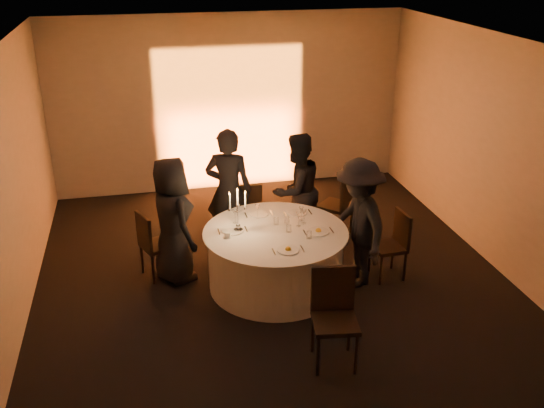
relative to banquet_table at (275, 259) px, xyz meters
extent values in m
plane|color=black|center=(0.00, 0.00, -0.38)|extent=(7.00, 7.00, 0.00)
plane|color=silver|center=(0.00, 0.00, 2.62)|extent=(7.00, 7.00, 0.00)
plane|color=#A39F97|center=(0.00, 3.50, 1.12)|extent=(7.00, 0.00, 7.00)
plane|color=#A39F97|center=(0.00, -3.50, 1.12)|extent=(7.00, 0.00, 7.00)
plane|color=#A39F97|center=(-3.00, 0.00, 1.12)|extent=(0.00, 7.00, 7.00)
plane|color=#A39F97|center=(3.00, 0.00, 1.12)|extent=(0.00, 7.00, 7.00)
cube|color=black|center=(0.00, 3.20, -0.33)|extent=(0.25, 0.12, 0.10)
cylinder|color=black|center=(0.00, 0.00, -0.37)|extent=(0.60, 0.60, 0.03)
cylinder|color=black|center=(0.00, 0.00, -0.01)|extent=(0.20, 0.20, 0.75)
cylinder|color=silver|center=(0.00, 0.00, -0.01)|extent=(1.68, 1.68, 0.75)
cylinder|color=silver|center=(0.00, 0.00, 0.38)|extent=(1.80, 1.80, 0.02)
cube|color=black|center=(-1.42, 0.60, 0.05)|extent=(0.52, 0.52, 0.05)
cube|color=black|center=(-1.59, 0.53, 0.30)|extent=(0.19, 0.38, 0.45)
cylinder|color=black|center=(-1.20, 0.50, -0.17)|extent=(0.04, 0.04, 0.43)
cylinder|color=black|center=(-1.33, 0.82, -0.17)|extent=(0.04, 0.04, 0.43)
cylinder|color=black|center=(-1.52, 0.37, -0.17)|extent=(0.04, 0.04, 0.43)
cylinder|color=black|center=(-1.65, 0.69, -0.17)|extent=(0.04, 0.04, 0.43)
cube|color=black|center=(-0.11, 1.35, 0.06)|extent=(0.44, 0.44, 0.05)
cube|color=black|center=(-0.13, 1.17, 0.31)|extent=(0.41, 0.07, 0.47)
cylinder|color=black|center=(0.07, 1.51, -0.17)|extent=(0.04, 0.04, 0.44)
cylinder|color=black|center=(-0.27, 1.54, -0.17)|extent=(0.04, 0.04, 0.44)
cylinder|color=black|center=(0.05, 1.17, -0.17)|extent=(0.04, 0.04, 0.44)
cylinder|color=black|center=(-0.30, 1.19, -0.17)|extent=(0.04, 0.04, 0.44)
cube|color=black|center=(1.19, 1.21, 0.09)|extent=(0.61, 0.61, 0.05)
cube|color=black|center=(1.32, 1.08, 0.35)|extent=(0.33, 0.33, 0.49)
cylinder|color=black|center=(1.19, 1.47, -0.15)|extent=(0.04, 0.04, 0.46)
cylinder|color=black|center=(0.93, 1.22, -0.15)|extent=(0.04, 0.04, 0.46)
cylinder|color=black|center=(1.45, 1.21, -0.15)|extent=(0.04, 0.04, 0.46)
cylinder|color=black|center=(1.18, 0.95, -0.15)|extent=(0.04, 0.04, 0.46)
cube|color=black|center=(1.47, -0.10, 0.05)|extent=(0.42, 0.42, 0.05)
cube|color=black|center=(1.65, -0.09, 0.29)|extent=(0.07, 0.39, 0.45)
cylinder|color=black|center=(1.29, 0.05, -0.17)|extent=(0.04, 0.04, 0.42)
cylinder|color=black|center=(1.31, -0.28, -0.17)|extent=(0.04, 0.04, 0.42)
cylinder|color=black|center=(1.63, 0.08, -0.17)|extent=(0.04, 0.04, 0.42)
cylinder|color=black|center=(1.65, -0.26, -0.17)|extent=(0.04, 0.04, 0.42)
cube|color=black|center=(0.24, -1.64, 0.11)|extent=(0.52, 0.52, 0.05)
cube|color=black|center=(0.27, -1.44, 0.39)|extent=(0.45, 0.11, 0.52)
cylinder|color=black|center=(0.02, -1.80, -0.14)|extent=(0.04, 0.04, 0.49)
cylinder|color=black|center=(0.41, -1.86, -0.14)|extent=(0.04, 0.04, 0.49)
cylinder|color=black|center=(0.08, -1.42, -0.14)|extent=(0.04, 0.04, 0.49)
cylinder|color=black|center=(0.47, -1.48, -0.14)|extent=(0.04, 0.04, 0.49)
imported|color=black|center=(-1.22, 0.48, 0.44)|extent=(0.78, 0.94, 1.65)
imported|color=black|center=(-0.40, 1.14, 0.50)|extent=(0.75, 0.62, 1.78)
imported|color=black|center=(0.55, 1.08, 0.44)|extent=(1.00, 0.93, 1.66)
imported|color=black|center=(1.02, -0.14, 0.45)|extent=(0.76, 1.16, 1.67)
cylinder|color=white|center=(-0.52, 0.13, 0.39)|extent=(0.28, 0.28, 0.01)
cube|color=silver|center=(-0.69, 0.13, 0.39)|extent=(0.01, 0.17, 0.01)
cube|color=silver|center=(-0.35, 0.13, 0.39)|extent=(0.02, 0.17, 0.01)
cylinder|color=white|center=(-0.10, 0.53, 0.39)|extent=(0.25, 0.25, 0.01)
cube|color=silver|center=(-0.27, 0.53, 0.39)|extent=(0.02, 0.17, 0.01)
cube|color=silver|center=(0.07, 0.53, 0.39)|extent=(0.01, 0.17, 0.01)
cylinder|color=white|center=(0.40, 0.45, 0.39)|extent=(0.25, 0.25, 0.01)
cube|color=silver|center=(0.23, 0.45, 0.39)|extent=(0.02, 0.17, 0.01)
cube|color=silver|center=(0.57, 0.45, 0.39)|extent=(0.01, 0.17, 0.01)
cylinder|color=white|center=(0.51, -0.14, 0.39)|extent=(0.26, 0.26, 0.01)
cube|color=silver|center=(0.34, -0.14, 0.39)|extent=(0.02, 0.17, 0.01)
cube|color=silver|center=(0.68, -0.14, 0.39)|extent=(0.01, 0.17, 0.01)
sphere|color=gold|center=(0.51, -0.14, 0.43)|extent=(0.07, 0.07, 0.07)
cylinder|color=white|center=(0.03, -0.53, 0.39)|extent=(0.26, 0.26, 0.01)
cube|color=silver|center=(-0.14, -0.53, 0.39)|extent=(0.02, 0.17, 0.01)
cube|color=silver|center=(0.20, -0.53, 0.39)|extent=(0.02, 0.17, 0.01)
sphere|color=gold|center=(0.03, -0.53, 0.43)|extent=(0.07, 0.07, 0.07)
cylinder|color=white|center=(-0.61, -0.03, 0.39)|extent=(0.11, 0.11, 0.01)
cylinder|color=white|center=(-0.61, -0.03, 0.42)|extent=(0.07, 0.07, 0.06)
cylinder|color=silver|center=(-0.45, 0.12, 0.39)|extent=(0.11, 0.11, 0.02)
sphere|color=silver|center=(-0.45, 0.12, 0.45)|extent=(0.06, 0.06, 0.06)
cylinder|color=silver|center=(-0.45, 0.12, 0.56)|extent=(0.02, 0.02, 0.30)
cylinder|color=silver|center=(-0.45, 0.12, 0.72)|extent=(0.05, 0.05, 0.03)
cylinder|color=white|center=(-0.45, 0.12, 0.83)|extent=(0.02, 0.02, 0.19)
cone|color=orange|center=(-0.45, 0.12, 0.94)|extent=(0.02, 0.02, 0.03)
cylinder|color=silver|center=(-0.49, 0.12, 0.65)|extent=(0.11, 0.02, 0.07)
cylinder|color=silver|center=(-0.54, 0.12, 0.68)|extent=(0.05, 0.05, 0.02)
cylinder|color=white|center=(-0.54, 0.12, 0.78)|extent=(0.02, 0.02, 0.19)
cone|color=orange|center=(-0.54, 0.12, 0.90)|extent=(0.02, 0.02, 0.03)
cylinder|color=silver|center=(-0.40, 0.12, 0.65)|extent=(0.11, 0.02, 0.07)
cylinder|color=silver|center=(-0.35, 0.12, 0.68)|extent=(0.05, 0.05, 0.02)
cylinder|color=white|center=(-0.35, 0.12, 0.78)|extent=(0.02, 0.02, 0.19)
cone|color=orange|center=(-0.35, 0.12, 0.90)|extent=(0.02, 0.02, 0.03)
cylinder|color=white|center=(0.31, 0.08, 0.39)|extent=(0.06, 0.06, 0.01)
cylinder|color=white|center=(0.31, 0.08, 0.44)|extent=(0.01, 0.01, 0.10)
cone|color=white|center=(0.31, 0.08, 0.53)|extent=(0.07, 0.07, 0.09)
cylinder|color=white|center=(-0.45, 0.34, 0.39)|extent=(0.06, 0.06, 0.01)
cylinder|color=white|center=(-0.45, 0.34, 0.44)|extent=(0.01, 0.01, 0.10)
cone|color=white|center=(-0.45, 0.34, 0.53)|extent=(0.07, 0.07, 0.09)
cylinder|color=white|center=(0.39, 0.22, 0.39)|extent=(0.06, 0.06, 0.01)
cylinder|color=white|center=(0.39, 0.22, 0.44)|extent=(0.01, 0.01, 0.10)
cone|color=white|center=(0.39, 0.22, 0.53)|extent=(0.07, 0.07, 0.09)
cylinder|color=white|center=(0.40, 0.13, 0.39)|extent=(0.06, 0.06, 0.01)
cylinder|color=white|center=(0.40, 0.13, 0.44)|extent=(0.01, 0.01, 0.10)
cone|color=white|center=(0.40, 0.13, 0.53)|extent=(0.07, 0.07, 0.09)
cylinder|color=white|center=(-0.14, 0.43, 0.39)|extent=(0.06, 0.06, 0.01)
cylinder|color=white|center=(-0.14, 0.43, 0.44)|extent=(0.01, 0.01, 0.10)
cone|color=white|center=(-0.14, 0.43, 0.53)|extent=(0.07, 0.07, 0.09)
cylinder|color=white|center=(0.05, 0.19, 0.43)|extent=(0.07, 0.07, 0.09)
cylinder|color=white|center=(0.35, -0.27, 0.43)|extent=(0.07, 0.07, 0.09)
cylinder|color=white|center=(0.16, -0.05, 0.43)|extent=(0.07, 0.07, 0.09)
cylinder|color=white|center=(0.19, 0.18, 0.43)|extent=(0.07, 0.07, 0.09)
camera|label=1|loc=(-1.51, -6.52, 3.70)|focal=40.00mm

